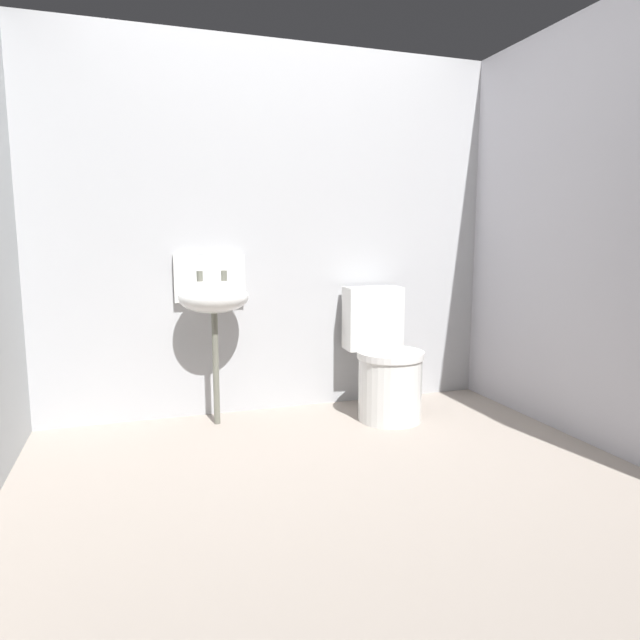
# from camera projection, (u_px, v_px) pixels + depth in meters

# --- Properties ---
(ground_plane) EXTENTS (3.26, 2.80, 0.08)m
(ground_plane) POSITION_uv_depth(u_px,v_px,m) (341.00, 493.00, 2.49)
(ground_plane) COLOR gray
(wall_back) EXTENTS (3.26, 0.10, 2.26)m
(wall_back) POSITION_uv_depth(u_px,v_px,m) (273.00, 231.00, 3.49)
(wall_back) COLOR #ACACAF
(wall_back) RESTS_ON ground
(wall_right) EXTENTS (0.10, 2.60, 2.26)m
(wall_right) POSITION_uv_depth(u_px,v_px,m) (605.00, 230.00, 2.87)
(wall_right) COLOR #ACAAB3
(wall_right) RESTS_ON ground
(toilet_near_wall) EXTENTS (0.42, 0.60, 0.78)m
(toilet_near_wall) POSITION_uv_depth(u_px,v_px,m) (385.00, 364.00, 3.42)
(toilet_near_wall) COLOR silver
(toilet_near_wall) RESTS_ON ground
(sink) EXTENTS (0.42, 0.35, 0.99)m
(sink) POSITION_uv_depth(u_px,v_px,m) (213.00, 296.00, 3.22)
(sink) COLOR #646458
(sink) RESTS_ON ground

